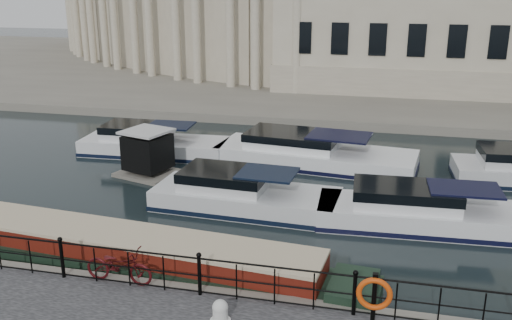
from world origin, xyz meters
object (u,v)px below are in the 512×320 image
at_px(mooring_bollard, 220,311).
at_px(narrowboat, 126,258).
at_px(bicycle, 119,265).
at_px(harbour_hut, 148,155).
at_px(life_ring_post, 374,295).

xyz_separation_m(mooring_bollard, narrowboat, (-3.87, 2.85, -0.46)).
relative_size(bicycle, narrowboat, 0.13).
bearing_deg(bicycle, harbour_hut, 21.60).
distance_m(narrowboat, harbour_hut, 8.88).
height_order(life_ring_post, narrowboat, life_ring_post).
relative_size(narrowboat, harbour_hut, 5.01).
relative_size(life_ring_post, narrowboat, 0.09).
height_order(narrowboat, harbour_hut, harbour_hut).
relative_size(bicycle, harbour_hut, 0.63).
xyz_separation_m(mooring_bollard, harbour_hut, (-6.80, 11.21, 0.13)).
bearing_deg(narrowboat, bicycle, -64.07).
bearing_deg(bicycle, life_ring_post, -92.48).
distance_m(bicycle, mooring_bollard, 3.43).
xyz_separation_m(bicycle, narrowboat, (-0.65, 1.69, -0.70)).
distance_m(bicycle, narrowboat, 1.94).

